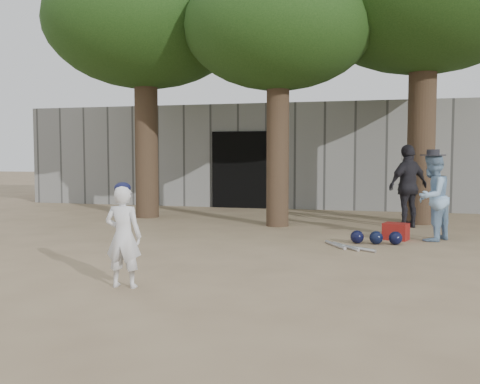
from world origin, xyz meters
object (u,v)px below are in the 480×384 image
(red_bag, at_px, (396,231))
(spectator_blue, at_px, (432,197))
(spectator_dark, at_px, (408,186))
(boy_player, at_px, (123,237))

(red_bag, bearing_deg, spectator_blue, 4.73)
(spectator_blue, xyz_separation_m, spectator_dark, (-0.32, 1.67, 0.10))
(boy_player, height_order, red_bag, boy_player)
(red_bag, bearing_deg, spectator_dark, 80.66)
(boy_player, height_order, spectator_dark, spectator_dark)
(boy_player, relative_size, red_bag, 2.82)
(boy_player, bearing_deg, spectator_blue, -134.08)
(spectator_blue, height_order, red_bag, spectator_blue)
(spectator_blue, height_order, spectator_dark, spectator_dark)
(red_bag, bearing_deg, boy_player, -125.62)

